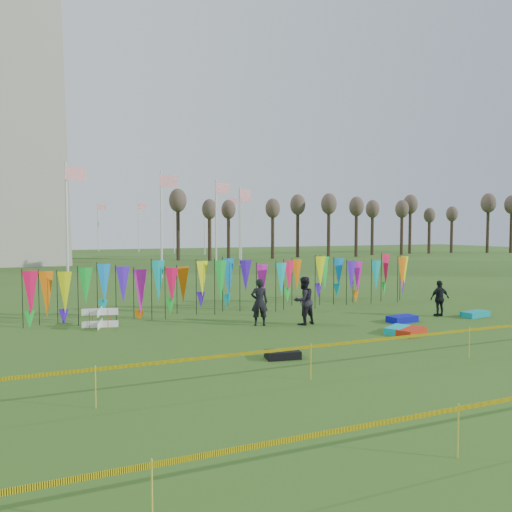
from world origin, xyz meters
name	(u,v)px	position (x,y,z in m)	size (l,w,h in m)	color
ground	(323,346)	(0.00, 0.00, 0.00)	(160.00, 160.00, 0.00)	#294A14
banner_row	(248,281)	(0.28, 7.07, 1.38)	(18.64, 0.64, 2.26)	black
caution_tape_near	(374,342)	(-0.22, -2.94, 0.78)	(26.00, 0.02, 0.90)	#FFDE05
tree_line	(361,211)	(32.00, 44.00, 6.17)	(53.92, 1.92, 7.84)	#38281C
box_kite	(100,318)	(-6.23, 5.78, 0.38)	(0.68, 0.68, 0.75)	red
person_left	(259,302)	(-0.53, 3.88, 0.91)	(0.66, 0.48, 1.82)	black
person_mid	(304,301)	(1.13, 3.39, 0.94)	(0.91, 0.56, 1.87)	black
person_right	(440,298)	(7.32, 2.75, 0.77)	(0.90, 0.51, 1.53)	black
kite_bag_turquoise	(397,330)	(3.48, 0.71, 0.11)	(1.14, 0.57, 0.23)	#0CB2C1
kite_bag_blue	(402,319)	(5.01, 2.33, 0.13)	(1.19, 0.63, 0.25)	#0A11AE
kite_bag_red	(412,331)	(3.74, 0.27, 0.11)	(1.23, 0.56, 0.23)	red
kite_bag_black	(283,354)	(-1.85, -0.85, 0.11)	(0.97, 0.56, 0.23)	black
kite_bag_teal	(475,314)	(8.61, 2.06, 0.12)	(1.24, 0.60, 0.24)	#0B95A2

